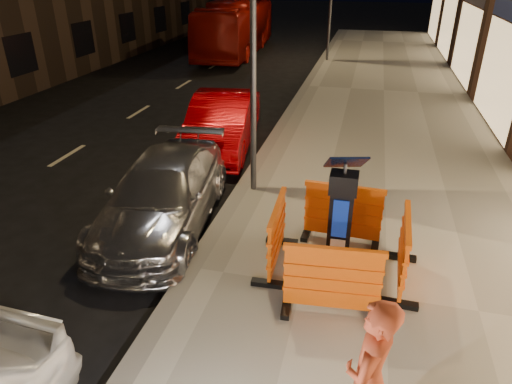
% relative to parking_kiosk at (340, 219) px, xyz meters
% --- Properties ---
extents(ground_plane, '(120.00, 120.00, 0.00)m').
position_rel_parking_kiosk_xyz_m(ground_plane, '(-2.22, -0.44, -1.09)').
color(ground_plane, black).
rests_on(ground_plane, ground).
extents(sidewalk, '(6.00, 60.00, 0.15)m').
position_rel_parking_kiosk_xyz_m(sidewalk, '(0.78, -0.44, -1.02)').
color(sidewalk, '#99968B').
rests_on(sidewalk, ground).
extents(kerb, '(0.30, 60.00, 0.15)m').
position_rel_parking_kiosk_xyz_m(kerb, '(-2.22, -0.44, -1.02)').
color(kerb, slate).
rests_on(kerb, ground).
extents(parking_kiosk, '(0.60, 0.60, 1.89)m').
position_rel_parking_kiosk_xyz_m(parking_kiosk, '(0.00, 0.00, 0.00)').
color(parking_kiosk, black).
rests_on(parking_kiosk, sidewalk).
extents(barrier_front, '(1.39, 0.67, 1.05)m').
position_rel_parking_kiosk_xyz_m(barrier_front, '(0.00, -0.95, -0.42)').
color(barrier_front, '#F75D0D').
rests_on(barrier_front, sidewalk).
extents(barrier_back, '(1.38, 0.63, 1.05)m').
position_rel_parking_kiosk_xyz_m(barrier_back, '(0.00, 0.95, -0.42)').
color(barrier_back, '#F75D0D').
rests_on(barrier_back, sidewalk).
extents(barrier_kerbside, '(0.60, 1.37, 1.05)m').
position_rel_parking_kiosk_xyz_m(barrier_kerbside, '(-0.95, 0.00, -0.42)').
color(barrier_kerbside, '#F75D0D').
rests_on(barrier_kerbside, sidewalk).
extents(barrier_bldgside, '(0.61, 1.37, 1.05)m').
position_rel_parking_kiosk_xyz_m(barrier_bldgside, '(0.95, 0.00, -0.42)').
color(barrier_bldgside, '#F75D0D').
rests_on(barrier_bldgside, sidewalk).
extents(car_silver, '(2.27, 4.58, 1.28)m').
position_rel_parking_kiosk_xyz_m(car_silver, '(-3.29, 0.94, -1.09)').
color(car_silver, '#ABABB0').
rests_on(car_silver, ground).
extents(car_red, '(2.06, 4.52, 1.44)m').
position_rel_parking_kiosk_xyz_m(car_red, '(-3.45, 5.03, -1.09)').
color(car_red, '#910106').
rests_on(car_red, ground).
extents(bus_doubledecker, '(2.90, 10.02, 2.76)m').
position_rel_parking_kiosk_xyz_m(bus_doubledecker, '(-7.08, 19.05, -1.09)').
color(bus_doubledecker, '#8C0B05').
rests_on(bus_doubledecker, ground).
extents(man, '(0.60, 0.75, 1.79)m').
position_rel_parking_kiosk_xyz_m(man, '(0.48, -2.83, -0.05)').
color(man, '#A83C21').
rests_on(man, sidewalk).
extents(street_lamp_mid, '(0.12, 0.12, 6.00)m').
position_rel_parking_kiosk_xyz_m(street_lamp_mid, '(-1.97, 2.56, 2.06)').
color(street_lamp_mid, '#3F3F44').
rests_on(street_lamp_mid, sidewalk).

